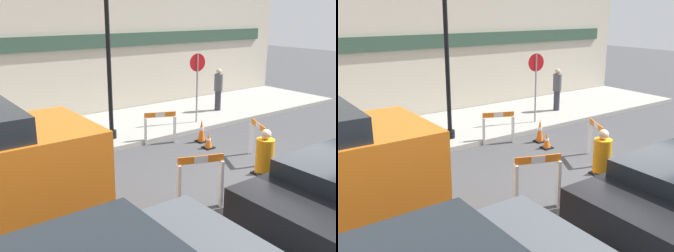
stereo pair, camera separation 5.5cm
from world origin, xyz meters
TOP-DOWN VIEW (x-y plane):
  - ground_plane at (0.00, 0.00)m, footprint 60.00×60.00m
  - sidewalk_slab at (0.00, 6.41)m, footprint 18.00×3.81m
  - storefront_facade at (0.00, 8.39)m, footprint 18.00×0.22m
  - streetlamp_post at (-1.55, 5.29)m, footprint 0.44×0.44m
  - stop_sign at (1.70, 5.16)m, footprint 0.60×0.10m
  - barricade_0 at (0.91, 1.73)m, footprint 0.57×0.91m
  - barricade_1 at (-0.41, 4.35)m, footprint 0.93×0.49m
  - barricade_2 at (-3.08, 3.43)m, footprint 0.59×0.83m
  - barricade_3 at (-2.12, 0.52)m, footprint 0.94×0.46m
  - traffic_cone_0 at (0.47, 3.16)m, footprint 0.30×0.30m
  - traffic_cone_1 at (0.69, 3.73)m, footprint 0.30×0.30m
  - traffic_cone_2 at (0.22, 1.02)m, footprint 0.30×0.30m
  - traffic_cone_3 at (-3.62, 2.24)m, footprint 0.30×0.30m
  - person_worker at (-1.03, -0.14)m, footprint 0.37×0.37m
  - person_pedestrian at (3.46, 5.97)m, footprint 0.43×0.43m

SIDE VIEW (x-z plane):
  - ground_plane at x=0.00m, z-range 0.00..0.00m
  - sidewalk_slab at x=0.00m, z-range 0.00..0.14m
  - traffic_cone_0 at x=0.47m, z-range -0.01..0.44m
  - traffic_cone_2 at x=0.22m, z-range -0.01..0.44m
  - traffic_cone_3 at x=-3.62m, z-range -0.01..0.66m
  - traffic_cone_1 at x=0.69m, z-range -0.01..0.71m
  - barricade_1 at x=-0.41m, z-range 0.05..1.02m
  - barricade_2 at x=-3.08m, z-range 0.05..1.09m
  - barricade_0 at x=0.91m, z-range 0.05..1.08m
  - barricade_3 at x=-2.12m, z-range 0.05..1.20m
  - person_worker at x=-1.03m, z-range 0.06..1.71m
  - person_pedestrian at x=3.46m, z-range 0.20..1.81m
  - stop_sign at x=1.70m, z-range 0.54..2.89m
  - storefront_facade at x=0.00m, z-range 0.00..5.50m
  - streetlamp_post at x=-1.55m, z-range 0.95..6.90m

